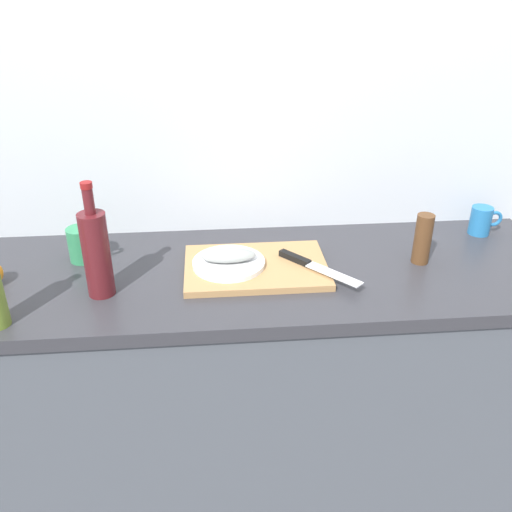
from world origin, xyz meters
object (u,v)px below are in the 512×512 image
at_px(chef_knife, 309,264).
at_px(coffee_mug_0, 482,220).
at_px(coffee_mug_2, 83,244).
at_px(wine_bottle, 96,252).
at_px(cutting_board, 256,268).
at_px(white_plate, 229,263).
at_px(fish_fillet, 228,255).
at_px(pepper_mill, 423,239).

height_order(chef_knife, coffee_mug_0, coffee_mug_0).
relative_size(coffee_mug_0, coffee_mug_2, 0.89).
height_order(wine_bottle, coffee_mug_2, wine_bottle).
xyz_separation_m(chef_knife, coffee_mug_0, (0.63, 0.22, 0.02)).
distance_m(cutting_board, white_plate, 0.08).
bearing_deg(coffee_mug_2, fish_fillet, -14.04).
height_order(chef_knife, pepper_mill, pepper_mill).
bearing_deg(coffee_mug_2, chef_knife, -11.79).
height_order(white_plate, coffee_mug_2, coffee_mug_2).
bearing_deg(wine_bottle, cutting_board, 11.55).
bearing_deg(white_plate, pepper_mill, 0.43).
xyz_separation_m(coffee_mug_0, pepper_mill, (-0.27, -0.18, 0.03)).
bearing_deg(cutting_board, fish_fillet, 174.40).
distance_m(chef_knife, pepper_mill, 0.36).
xyz_separation_m(white_plate, coffee_mug_2, (-0.44, 0.11, 0.03)).
relative_size(white_plate, pepper_mill, 1.37).
height_order(cutting_board, chef_knife, chef_knife).
bearing_deg(chef_knife, pepper_mill, 54.17).
bearing_deg(cutting_board, coffee_mug_0, 13.95).
relative_size(wine_bottle, pepper_mill, 2.08).
height_order(cutting_board, fish_fillet, fish_fillet).
height_order(white_plate, coffee_mug_0, coffee_mug_0).
xyz_separation_m(white_plate, wine_bottle, (-0.36, -0.10, 0.10)).
relative_size(cutting_board, white_plate, 1.97).
distance_m(chef_knife, wine_bottle, 0.60).
height_order(cutting_board, pepper_mill, pepper_mill).
relative_size(chef_knife, wine_bottle, 0.72).
bearing_deg(fish_fillet, cutting_board, -5.60).
bearing_deg(white_plate, cutting_board, -5.60).
relative_size(white_plate, wine_bottle, 0.66).
relative_size(chef_knife, coffee_mug_2, 1.91).
distance_m(white_plate, pepper_mill, 0.59).
xyz_separation_m(cutting_board, coffee_mug_0, (0.78, 0.19, 0.04)).
bearing_deg(coffee_mug_0, chef_knife, -160.92).
distance_m(cutting_board, fish_fillet, 0.09).
distance_m(white_plate, chef_knife, 0.24).
height_order(coffee_mug_2, pepper_mill, pepper_mill).
relative_size(white_plate, coffee_mug_2, 1.74).
bearing_deg(wine_bottle, coffee_mug_2, 112.17).
xyz_separation_m(wine_bottle, pepper_mill, (0.94, 0.10, -0.05)).
bearing_deg(chef_knife, coffee_mug_2, -143.32).
bearing_deg(chef_knife, wine_bottle, -125.11).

